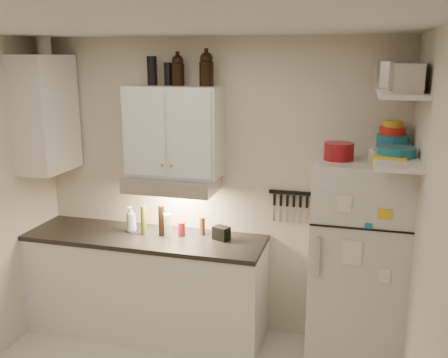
# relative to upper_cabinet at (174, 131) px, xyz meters

# --- Properties ---
(ceiling) EXTENTS (3.20, 3.00, 0.02)m
(ceiling) POSITION_rel_upper_cabinet_xyz_m (0.30, -1.33, 0.78)
(ceiling) COLOR silver
(ceiling) RESTS_ON ground
(back_wall) EXTENTS (3.20, 0.02, 2.60)m
(back_wall) POSITION_rel_upper_cabinet_xyz_m (0.30, 0.18, -0.53)
(back_wall) COLOR beige
(back_wall) RESTS_ON ground
(right_wall) EXTENTS (0.02, 3.00, 2.60)m
(right_wall) POSITION_rel_upper_cabinet_xyz_m (1.91, -1.33, -0.53)
(right_wall) COLOR beige
(right_wall) RESTS_ON ground
(base_cabinet) EXTENTS (2.10, 0.60, 0.88)m
(base_cabinet) POSITION_rel_upper_cabinet_xyz_m (-0.25, -0.14, -1.39)
(base_cabinet) COLOR white
(base_cabinet) RESTS_ON floor
(countertop) EXTENTS (2.10, 0.62, 0.04)m
(countertop) POSITION_rel_upper_cabinet_xyz_m (-0.25, -0.14, -0.93)
(countertop) COLOR black
(countertop) RESTS_ON base_cabinet
(upper_cabinet) EXTENTS (0.80, 0.33, 0.75)m
(upper_cabinet) POSITION_rel_upper_cabinet_xyz_m (0.00, 0.00, 0.00)
(upper_cabinet) COLOR white
(upper_cabinet) RESTS_ON back_wall
(side_cabinet) EXTENTS (0.33, 0.55, 1.00)m
(side_cabinet) POSITION_rel_upper_cabinet_xyz_m (-1.14, -0.14, 0.12)
(side_cabinet) COLOR white
(side_cabinet) RESTS_ON left_wall
(range_hood) EXTENTS (0.76, 0.46, 0.12)m
(range_hood) POSITION_rel_upper_cabinet_xyz_m (0.00, -0.06, -0.44)
(range_hood) COLOR silver
(range_hood) RESTS_ON back_wall
(fridge) EXTENTS (0.70, 0.68, 1.70)m
(fridge) POSITION_rel_upper_cabinet_xyz_m (1.55, -0.18, -0.98)
(fridge) COLOR silver
(fridge) RESTS_ON floor
(shelf_hi) EXTENTS (0.30, 0.95, 0.03)m
(shelf_hi) POSITION_rel_upper_cabinet_xyz_m (1.75, -0.31, 0.38)
(shelf_hi) COLOR white
(shelf_hi) RESTS_ON right_wall
(shelf_lo) EXTENTS (0.30, 0.95, 0.03)m
(shelf_lo) POSITION_rel_upper_cabinet_xyz_m (1.75, -0.31, -0.07)
(shelf_lo) COLOR white
(shelf_lo) RESTS_ON right_wall
(knife_strip) EXTENTS (0.42, 0.02, 0.03)m
(knife_strip) POSITION_rel_upper_cabinet_xyz_m (1.00, 0.15, -0.51)
(knife_strip) COLOR black
(knife_strip) RESTS_ON back_wall
(dutch_oven) EXTENTS (0.26, 0.26, 0.13)m
(dutch_oven) POSITION_rel_upper_cabinet_xyz_m (1.36, -0.23, -0.06)
(dutch_oven) COLOR maroon
(dutch_oven) RESTS_ON fridge
(book_stack) EXTENTS (0.27, 0.31, 0.09)m
(book_stack) POSITION_rel_upper_cabinet_xyz_m (1.73, -0.40, -0.08)
(book_stack) COLOR gold
(book_stack) RESTS_ON fridge
(spice_jar) EXTENTS (0.06, 0.06, 0.09)m
(spice_jar) POSITION_rel_upper_cabinet_xyz_m (1.60, -0.19, -0.08)
(spice_jar) COLOR silver
(spice_jar) RESTS_ON fridge
(stock_pot) EXTENTS (0.28, 0.28, 0.19)m
(stock_pot) POSITION_rel_upper_cabinet_xyz_m (1.70, -0.05, 0.48)
(stock_pot) COLOR silver
(stock_pot) RESTS_ON shelf_hi
(tin_a) EXTENTS (0.21, 0.20, 0.18)m
(tin_a) POSITION_rel_upper_cabinet_xyz_m (1.77, -0.43, 0.48)
(tin_a) COLOR #AAAAAD
(tin_a) RESTS_ON shelf_hi
(tin_b) EXTENTS (0.21, 0.21, 0.18)m
(tin_b) POSITION_rel_upper_cabinet_xyz_m (1.79, -0.56, 0.48)
(tin_b) COLOR #AAAAAD
(tin_b) RESTS_ON shelf_hi
(bowl_teal) EXTENTS (0.24, 0.24, 0.09)m
(bowl_teal) POSITION_rel_upper_cabinet_xyz_m (1.74, -0.02, -0.00)
(bowl_teal) COLOR #186986
(bowl_teal) RESTS_ON shelf_lo
(bowl_orange) EXTENTS (0.19, 0.19, 0.06)m
(bowl_orange) POSITION_rel_upper_cabinet_xyz_m (1.74, -0.00, 0.07)
(bowl_orange) COLOR red
(bowl_orange) RESTS_ON bowl_teal
(bowl_yellow) EXTENTS (0.15, 0.15, 0.05)m
(bowl_yellow) POSITION_rel_upper_cabinet_xyz_m (1.74, -0.00, 0.12)
(bowl_yellow) COLOR gold
(bowl_yellow) RESTS_ON bowl_orange
(plates) EXTENTS (0.34, 0.34, 0.06)m
(plates) POSITION_rel_upper_cabinet_xyz_m (1.75, -0.39, -0.02)
(plates) COLOR #186986
(plates) RESTS_ON shelf_lo
(growler_a) EXTENTS (0.14, 0.14, 0.26)m
(growler_a) POSITION_rel_upper_cabinet_xyz_m (0.02, 0.05, 0.50)
(growler_a) COLOR black
(growler_a) RESTS_ON upper_cabinet
(growler_b) EXTENTS (0.15, 0.15, 0.28)m
(growler_b) POSITION_rel_upper_cabinet_xyz_m (0.27, 0.04, 0.51)
(growler_b) COLOR black
(growler_b) RESTS_ON upper_cabinet
(thermos_a) EXTENTS (0.09, 0.09, 0.19)m
(thermos_a) POSITION_rel_upper_cabinet_xyz_m (-0.06, 0.05, 0.47)
(thermos_a) COLOR black
(thermos_a) RESTS_ON upper_cabinet
(thermos_b) EXTENTS (0.10, 0.10, 0.24)m
(thermos_b) POSITION_rel_upper_cabinet_xyz_m (-0.20, 0.05, 0.49)
(thermos_b) COLOR black
(thermos_b) RESTS_ON upper_cabinet
(side_jar) EXTENTS (0.14, 0.14, 0.16)m
(side_jar) POSITION_rel_upper_cabinet_xyz_m (-1.13, -0.08, 0.70)
(side_jar) COLOR silver
(side_jar) RESTS_ON side_cabinet
(soap_bottle) EXTENTS (0.13, 0.13, 0.26)m
(soap_bottle) POSITION_rel_upper_cabinet_xyz_m (-0.40, -0.07, -0.77)
(soap_bottle) COLOR white
(soap_bottle) RESTS_ON countertop
(pepper_mill) EXTENTS (0.06, 0.06, 0.16)m
(pepper_mill) POSITION_rel_upper_cabinet_xyz_m (0.23, 0.02, -0.83)
(pepper_mill) COLOR brown
(pepper_mill) RESTS_ON countertop
(oil_bottle) EXTENTS (0.07, 0.07, 0.26)m
(oil_bottle) POSITION_rel_upper_cabinet_xyz_m (-0.27, -0.11, -0.78)
(oil_bottle) COLOR #556018
(oil_bottle) RESTS_ON countertop
(vinegar_bottle) EXTENTS (0.06, 0.06, 0.27)m
(vinegar_bottle) POSITION_rel_upper_cabinet_xyz_m (-0.10, -0.09, -0.77)
(vinegar_bottle) COLOR black
(vinegar_bottle) RESTS_ON countertop
(clear_bottle) EXTENTS (0.09, 0.09, 0.20)m
(clear_bottle) POSITION_rel_upper_cabinet_xyz_m (-0.05, -0.09, -0.81)
(clear_bottle) COLOR silver
(clear_bottle) RESTS_ON countertop
(red_jar) EXTENTS (0.07, 0.07, 0.12)m
(red_jar) POSITION_rel_upper_cabinet_xyz_m (0.07, -0.06, -0.84)
(red_jar) COLOR maroon
(red_jar) RESTS_ON countertop
(caddy) EXTENTS (0.16, 0.14, 0.11)m
(caddy) POSITION_rel_upper_cabinet_xyz_m (0.42, -0.05, -0.85)
(caddy) COLOR black
(caddy) RESTS_ON countertop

